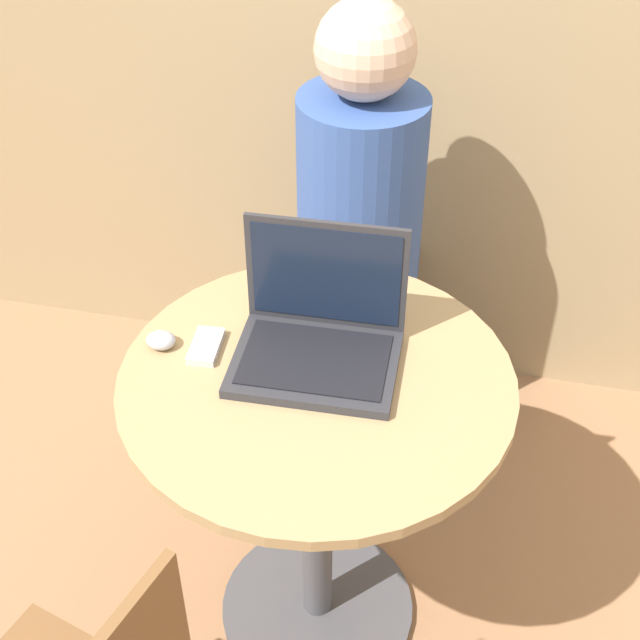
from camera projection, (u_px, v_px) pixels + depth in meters
name	position (u px, v px, depth m)	size (l,w,h in m)	color
ground_plane	(317.00, 608.00, 2.19)	(12.00, 12.00, 0.00)	#9E704C
round_table	(317.00, 454.00, 1.84)	(0.77, 0.77, 0.78)	#4C4C51
laptop	(319.00, 332.00, 1.72)	(0.32, 0.25, 0.26)	#2D2D33
cell_phone	(206.00, 346.00, 1.76)	(0.06, 0.11, 0.02)	silver
computer_mouse	(161.00, 340.00, 1.76)	(0.06, 0.05, 0.03)	#B2B2B7
person_seated	(360.00, 267.00, 2.36)	(0.32, 0.49, 1.29)	#3D4766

